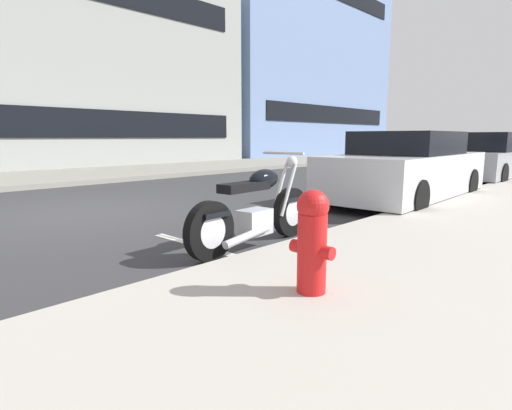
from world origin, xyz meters
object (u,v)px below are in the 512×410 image
object	(u,v)px
parked_motorcycle	(256,211)
parked_car_mid_block	(486,158)
fire_hydrant	(312,239)
parked_car_at_intersection	(407,169)

from	to	relation	value
parked_motorcycle	parked_car_mid_block	distance (m)	10.49
parked_motorcycle	fire_hydrant	distance (m)	1.88
parked_car_mid_block	fire_hydrant	distance (m)	11.67
fire_hydrant	parked_car_at_intersection	bearing A→B (deg)	17.29
fire_hydrant	parked_car_mid_block	bearing A→B (deg)	9.15
parked_motorcycle	parked_car_at_intersection	xyz separation A→B (m)	(4.66, 0.21, 0.24)
parked_car_at_intersection	fire_hydrant	distance (m)	5.97
parked_car_mid_block	parked_car_at_intersection	bearing A→B (deg)	-178.23
parked_motorcycle	parked_car_at_intersection	world-z (taller)	parked_car_at_intersection
fire_hydrant	parked_motorcycle	bearing A→B (deg)	56.28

